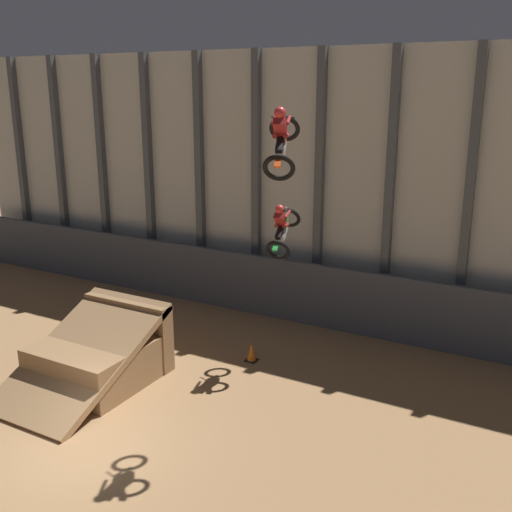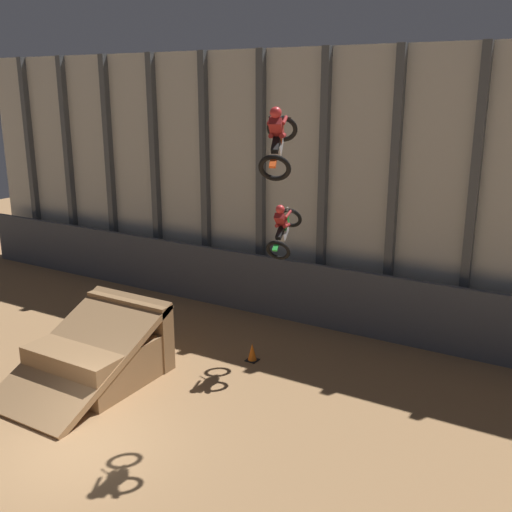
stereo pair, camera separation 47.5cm
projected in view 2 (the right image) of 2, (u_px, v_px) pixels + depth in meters
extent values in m
plane|color=#9E754C|center=(79.00, 450.00, 14.10)|extent=(60.00, 60.00, 0.00)
cube|color=beige|center=(293.00, 186.00, 21.79)|extent=(32.00, 0.12, 9.57)
cube|color=#4C5156|center=(31.00, 163.00, 28.48)|extent=(0.28, 0.28, 9.57)
cube|color=#4C5156|center=(69.00, 166.00, 27.23)|extent=(0.28, 0.28, 9.57)
cube|color=#4C5156|center=(110.00, 170.00, 25.99)|extent=(0.28, 0.28, 9.57)
cube|color=#4C5156|center=(155.00, 174.00, 24.74)|extent=(0.28, 0.28, 9.57)
cube|color=#4C5156|center=(205.00, 179.00, 23.49)|extent=(0.28, 0.28, 9.57)
cube|color=#4C5156|center=(261.00, 184.00, 22.25)|extent=(0.28, 0.28, 9.57)
cube|color=#4C5156|center=(323.00, 189.00, 21.00)|extent=(0.28, 0.28, 9.57)
cube|color=#4C5156|center=(393.00, 196.00, 19.76)|extent=(0.28, 0.28, 9.57)
cube|color=#4C5156|center=(472.00, 203.00, 18.51)|extent=(0.28, 0.28, 9.57)
cube|color=#474C56|center=(279.00, 288.00, 21.94)|extent=(31.36, 0.20, 2.27)
cube|color=#966F48|center=(100.00, 358.00, 17.49)|extent=(2.97, 3.17, 1.23)
cube|color=olive|center=(131.00, 330.00, 18.48)|extent=(3.03, 0.50, 2.04)
cube|color=#9E754C|center=(82.00, 354.00, 16.82)|extent=(3.03, 4.61, 2.23)
torus|color=black|center=(290.00, 218.00, 18.16)|extent=(0.81, 0.60, 0.69)
torus|color=black|center=(278.00, 250.00, 17.26)|extent=(0.81, 0.60, 0.69)
cube|color=#B7B7BC|center=(283.00, 232.00, 17.59)|extent=(0.29, 0.61, 0.50)
cube|color=green|center=(284.00, 223.00, 17.56)|extent=(0.30, 0.53, 0.43)
cube|color=black|center=(280.00, 232.00, 17.29)|extent=(0.27, 0.56, 0.39)
cube|color=green|center=(276.00, 246.00, 17.01)|extent=(0.21, 0.36, 0.23)
cylinder|color=#B7B7BC|center=(288.00, 216.00, 17.88)|extent=(0.08, 0.14, 0.55)
cylinder|color=black|center=(286.00, 211.00, 17.69)|extent=(0.64, 0.25, 0.04)
cube|color=maroon|center=(281.00, 220.00, 17.23)|extent=(0.37, 0.54, 0.47)
sphere|color=red|center=(280.00, 209.00, 17.07)|extent=(0.33, 0.40, 0.36)
cylinder|color=maroon|center=(279.00, 225.00, 17.48)|extent=(0.19, 0.44, 0.14)
cylinder|color=maroon|center=(287.00, 226.00, 17.41)|extent=(0.19, 0.44, 0.14)
cylinder|color=maroon|center=(278.00, 214.00, 17.42)|extent=(0.18, 0.53, 0.17)
cylinder|color=maroon|center=(288.00, 214.00, 17.32)|extent=(0.18, 0.53, 0.17)
torus|color=black|center=(282.00, 129.00, 14.04)|extent=(0.86, 0.72, 0.67)
torus|color=black|center=(275.00, 168.00, 13.14)|extent=(0.86, 0.72, 0.67)
cube|color=#B7B7BC|center=(278.00, 145.00, 13.47)|extent=(0.38, 0.61, 0.52)
cube|color=#E54C19|center=(278.00, 133.00, 13.43)|extent=(0.36, 0.54, 0.44)
cube|color=black|center=(276.00, 144.00, 13.16)|extent=(0.34, 0.56, 0.41)
cube|color=#E54C19|center=(273.00, 162.00, 12.88)|extent=(0.25, 0.36, 0.25)
cylinder|color=#B7B7BC|center=(281.00, 125.00, 13.75)|extent=(0.11, 0.17, 0.55)
cylinder|color=black|center=(280.00, 117.00, 13.54)|extent=(0.65, 0.18, 0.04)
cube|color=maroon|center=(276.00, 128.00, 13.08)|extent=(0.44, 0.57, 0.45)
sphere|color=red|center=(276.00, 113.00, 12.90)|extent=(0.37, 0.43, 0.36)
cylinder|color=maroon|center=(272.00, 135.00, 13.33)|extent=(0.25, 0.43, 0.12)
cylinder|color=maroon|center=(283.00, 136.00, 13.29)|extent=(0.25, 0.43, 0.12)
cylinder|color=maroon|center=(270.00, 120.00, 13.24)|extent=(0.26, 0.52, 0.20)
cylinder|color=maroon|center=(285.00, 120.00, 13.19)|extent=(0.26, 0.52, 0.20)
cube|color=black|center=(252.00, 360.00, 18.71)|extent=(0.36, 0.36, 0.03)
cone|color=orange|center=(252.00, 352.00, 18.63)|extent=(0.28, 0.28, 0.55)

